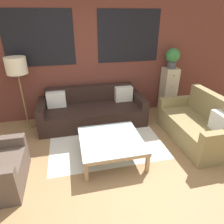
{
  "coord_description": "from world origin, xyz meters",
  "views": [
    {
      "loc": [
        -0.47,
        -2.09,
        2.25
      ],
      "look_at": [
        0.31,
        1.27,
        0.55
      ],
      "focal_mm": 32.0,
      "sensor_mm": 36.0,
      "label": 1
    }
  ],
  "objects_px": {
    "drawer_cabinet": "(168,90)",
    "potted_plant": "(173,57)",
    "settee_vintage": "(197,126)",
    "coffee_table": "(111,141)",
    "couch_dark": "(93,111)",
    "floor_lamp": "(17,68)"
  },
  "relations": [
    {
      "from": "couch_dark",
      "to": "drawer_cabinet",
      "type": "xyz_separation_m",
      "value": [
        1.95,
        0.24,
        0.27
      ]
    },
    {
      "from": "couch_dark",
      "to": "settee_vintage",
      "type": "bearing_deg",
      "value": -31.94
    },
    {
      "from": "floor_lamp",
      "to": "drawer_cabinet",
      "type": "height_order",
      "value": "floor_lamp"
    },
    {
      "from": "couch_dark",
      "to": "settee_vintage",
      "type": "distance_m",
      "value": 2.21
    },
    {
      "from": "settee_vintage",
      "to": "coffee_table",
      "type": "bearing_deg",
      "value": -175.2
    },
    {
      "from": "floor_lamp",
      "to": "potted_plant",
      "type": "relative_size",
      "value": 3.32
    },
    {
      "from": "couch_dark",
      "to": "potted_plant",
      "type": "relative_size",
      "value": 5.05
    },
    {
      "from": "couch_dark",
      "to": "floor_lamp",
      "type": "distance_m",
      "value": 1.76
    },
    {
      "from": "coffee_table",
      "to": "drawer_cabinet",
      "type": "relative_size",
      "value": 0.94
    },
    {
      "from": "couch_dark",
      "to": "settee_vintage",
      "type": "height_order",
      "value": "settee_vintage"
    },
    {
      "from": "drawer_cabinet",
      "to": "potted_plant",
      "type": "xyz_separation_m",
      "value": [
        -0.0,
        0.0,
        0.8
      ]
    },
    {
      "from": "floor_lamp",
      "to": "drawer_cabinet",
      "type": "xyz_separation_m",
      "value": [
        3.38,
        0.1,
        -0.75
      ]
    },
    {
      "from": "couch_dark",
      "to": "potted_plant",
      "type": "bearing_deg",
      "value": 6.99
    },
    {
      "from": "floor_lamp",
      "to": "potted_plant",
      "type": "distance_m",
      "value": 3.38
    },
    {
      "from": "settee_vintage",
      "to": "drawer_cabinet",
      "type": "bearing_deg",
      "value": 86.82
    },
    {
      "from": "settee_vintage",
      "to": "potted_plant",
      "type": "height_order",
      "value": "potted_plant"
    },
    {
      "from": "coffee_table",
      "to": "potted_plant",
      "type": "relative_size",
      "value": 2.26
    },
    {
      "from": "settee_vintage",
      "to": "floor_lamp",
      "type": "height_order",
      "value": "floor_lamp"
    },
    {
      "from": "settee_vintage",
      "to": "coffee_table",
      "type": "distance_m",
      "value": 1.75
    },
    {
      "from": "couch_dark",
      "to": "potted_plant",
      "type": "xyz_separation_m",
      "value": [
        1.95,
        0.24,
        1.08
      ]
    },
    {
      "from": "couch_dark",
      "to": "floor_lamp",
      "type": "xyz_separation_m",
      "value": [
        -1.43,
        0.14,
        1.02
      ]
    },
    {
      "from": "potted_plant",
      "to": "coffee_table",
      "type": "bearing_deg",
      "value": -139.56
    }
  ]
}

